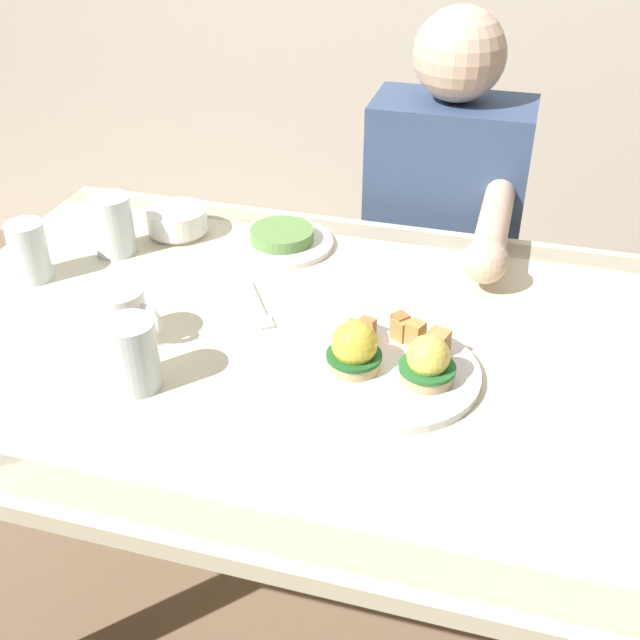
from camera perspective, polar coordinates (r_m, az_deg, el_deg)
ground_plane at (r=1.80m, az=-2.81°, el=-20.87°), size 6.00×6.00×0.00m
dining_table at (r=1.34m, az=-3.54°, el=-4.70°), size 1.20×0.90×0.74m
eggs_benedict_plate at (r=1.17m, az=5.15°, el=-3.05°), size 0.27×0.27×0.09m
fruit_bowl at (r=1.59m, az=-10.45°, el=7.13°), size 0.12×0.12×0.05m
coffee_mug at (r=1.26m, az=-14.27°, el=0.36°), size 0.11×0.08×0.09m
fork at (r=1.34m, az=-4.48°, el=0.92°), size 0.10×0.14×0.00m
water_glass_near at (r=1.16m, az=-13.51°, el=-2.66°), size 0.08×0.08×0.11m
water_glass_far at (r=1.54m, az=-14.90°, el=6.54°), size 0.08×0.08×0.12m
water_glass_extra at (r=1.49m, az=-20.48°, el=4.50°), size 0.07×0.07×0.11m
side_plate at (r=1.53m, az=-2.79°, el=5.91°), size 0.20×0.20×0.04m
diner_person at (r=1.79m, az=8.95°, el=6.09°), size 0.34×0.54×1.14m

